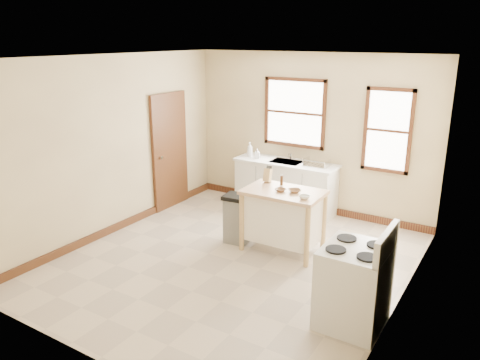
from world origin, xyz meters
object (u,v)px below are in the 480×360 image
(soap_bottle_a, at_px, (250,149))
(soap_bottle_b, at_px, (257,154))
(bowl_a, at_px, (280,190))
(bowl_b, at_px, (295,191))
(gas_stove, at_px, (354,275))
(dish_rack, at_px, (317,163))
(trash_bin, at_px, (237,219))
(pepper_grinder, at_px, (282,180))
(bowl_c, at_px, (304,197))
(kitchen_island, at_px, (283,221))
(knife_block, at_px, (268,176))

(soap_bottle_a, height_order, soap_bottle_b, soap_bottle_a)
(bowl_a, xyz_separation_m, bowl_b, (0.19, 0.06, 0.00))
(gas_stove, bearing_deg, soap_bottle_a, 136.99)
(soap_bottle_a, distance_m, bowl_b, 2.19)
(bowl_b, bearing_deg, dish_rack, 101.18)
(gas_stove, bearing_deg, trash_bin, 152.67)
(pepper_grinder, bearing_deg, trash_bin, -149.53)
(soap_bottle_a, distance_m, gas_stove, 4.06)
(soap_bottle_a, relative_size, bowl_c, 1.78)
(bowl_a, distance_m, gas_stove, 1.98)
(bowl_c, bearing_deg, bowl_b, 142.69)
(bowl_a, relative_size, gas_stove, 0.13)
(soap_bottle_b, relative_size, kitchen_island, 0.16)
(pepper_grinder, bearing_deg, kitchen_island, -56.12)
(soap_bottle_b, xyz_separation_m, bowl_b, (1.42, -1.42, -0.06))
(pepper_grinder, xyz_separation_m, bowl_b, (0.31, -0.21, -0.05))
(gas_stove, bearing_deg, bowl_a, 141.57)
(soap_bottle_a, distance_m, dish_rack, 1.32)
(soap_bottle_b, height_order, bowl_a, soap_bottle_b)
(bowl_b, distance_m, gas_stove, 1.87)
(dish_rack, height_order, knife_block, knife_block)
(bowl_c, bearing_deg, trash_bin, 177.31)
(soap_bottle_b, relative_size, pepper_grinder, 1.21)
(knife_block, relative_size, bowl_b, 1.13)
(bowl_b, relative_size, gas_stove, 0.15)
(kitchen_island, bearing_deg, bowl_b, 3.50)
(bowl_b, bearing_deg, gas_stove, -43.69)
(dish_rack, height_order, bowl_a, dish_rack)
(soap_bottle_a, height_order, bowl_c, soap_bottle_a)
(dish_rack, distance_m, gas_stove, 3.25)
(kitchen_island, height_order, knife_block, knife_block)
(knife_block, xyz_separation_m, bowl_b, (0.56, -0.22, -0.08))
(kitchen_island, distance_m, knife_block, 0.73)
(dish_rack, xyz_separation_m, gas_stove, (1.63, -2.78, -0.38))
(pepper_grinder, bearing_deg, dish_rack, 89.30)
(pepper_grinder, relative_size, trash_bin, 0.20)
(soap_bottle_b, height_order, bowl_c, soap_bottle_b)
(bowl_b, bearing_deg, bowl_a, -161.63)
(kitchen_island, bearing_deg, bowl_a, -119.04)
(soap_bottle_b, bearing_deg, gas_stove, -66.63)
(bowl_c, bearing_deg, pepper_grinder, 144.71)
(bowl_c, relative_size, trash_bin, 0.19)
(soap_bottle_a, xyz_separation_m, kitchen_island, (1.45, -1.49, -0.59))
(bowl_a, distance_m, trash_bin, 0.90)
(soap_bottle_a, distance_m, soap_bottle_b, 0.21)
(soap_bottle_b, distance_m, bowl_a, 1.93)
(pepper_grinder, xyz_separation_m, bowl_a, (0.12, -0.27, -0.06))
(soap_bottle_b, bearing_deg, knife_block, -76.40)
(bowl_c, bearing_deg, soap_bottle_a, 138.16)
(bowl_a, bearing_deg, knife_block, 141.96)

